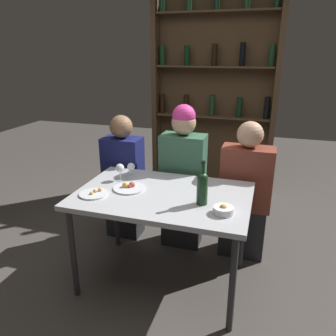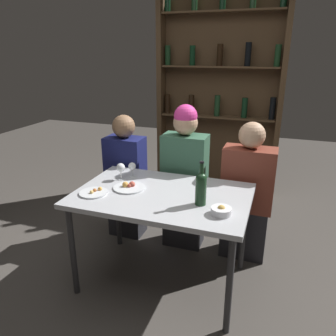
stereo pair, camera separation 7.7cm
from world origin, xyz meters
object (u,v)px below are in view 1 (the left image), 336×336
Objects in this scene: wine_bottle at (202,186)px; food_plate_1 at (94,193)px; seated_person_right at (245,195)px; food_plate_0 at (129,187)px; snack_bowl at (223,210)px; wine_glass_1 at (131,167)px; seated_person_left at (124,180)px; wine_glass_0 at (120,169)px; seated_person_center at (183,180)px.

wine_bottle is 0.77m from food_plate_1.
food_plate_0 is at bearing -145.34° from seated_person_right.
snack_bowl is (0.92, -0.02, 0.02)m from food_plate_1.
wine_glass_1 is 0.99m from seated_person_right.
wine_glass_0 is at bearing -67.62° from seated_person_left.
seated_person_right is at bearing 20.07° from wine_glass_1.
seated_person_left is 0.99× the size of seated_person_right.
food_plate_0 is at bearing 170.90° from wine_bottle.
wine_bottle reaches higher than food_plate_0.
food_plate_0 is 0.20× the size of seated_person_right.
wine_glass_1 is 0.49× the size of food_plate_0.
seated_person_right is (0.81, 0.56, -0.20)m from food_plate_0.
snack_bowl is 0.11× the size of seated_person_right.
wine_glass_1 is at bearing -159.93° from seated_person_right.
snack_bowl is (0.72, -0.19, 0.01)m from food_plate_0.
seated_person_right is (1.01, 0.73, -0.20)m from food_plate_1.
seated_person_right reaches higher than seated_person_left.
snack_bowl is at bearing -0.98° from food_plate_1.
snack_bowl reaches higher than food_plate_0.
wine_glass_1 reaches higher than food_plate_1.
wine_glass_0 is 0.67× the size of food_plate_1.
wine_glass_0 is 0.92m from snack_bowl.
wine_glass_1 is 0.26m from food_plate_0.
seated_person_right is at bearing 0.00° from seated_person_left.
seated_person_right reaches higher than snack_bowl.
wine_glass_0 is 1.17× the size of wine_glass_1.
wine_bottle is 2.31× the size of snack_bowl.
wine_bottle is 0.25× the size of seated_person_right.
wine_glass_1 is at bearing 152.39° from snack_bowl.
seated_person_left is at bearing 143.34° from wine_bottle.
wine_glass_0 is 0.62m from seated_person_center.
seated_person_left reaches higher than food_plate_1.
wine_glass_1 is at bearing -55.20° from seated_person_left.
wine_bottle is 0.58m from food_plate_0.
wine_glass_1 is 0.91m from snack_bowl.
wine_bottle is 0.26× the size of seated_person_left.
seated_person_center is (0.34, 0.33, -0.19)m from wine_glass_1.
seated_person_left is at bearing -180.00° from seated_person_right.
wine_glass_1 is 0.57× the size of food_plate_1.
seated_person_left is at bearing 144.09° from snack_bowl.
seated_person_center reaches higher than seated_person_left.
wine_glass_1 is 0.09× the size of seated_person_center.
wine_glass_0 is 0.11× the size of seated_person_right.
food_plate_1 is 1.26m from seated_person_right.
seated_person_center reaches higher than snack_bowl.
wine_bottle is at bearing -65.05° from seated_person_center.
snack_bowl is 0.89m from seated_person_center.
food_plate_0 is at bearing 41.07° from food_plate_1.
wine_glass_1 is (-0.65, 0.32, -0.05)m from wine_bottle.
wine_bottle is 1.13m from seated_person_left.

